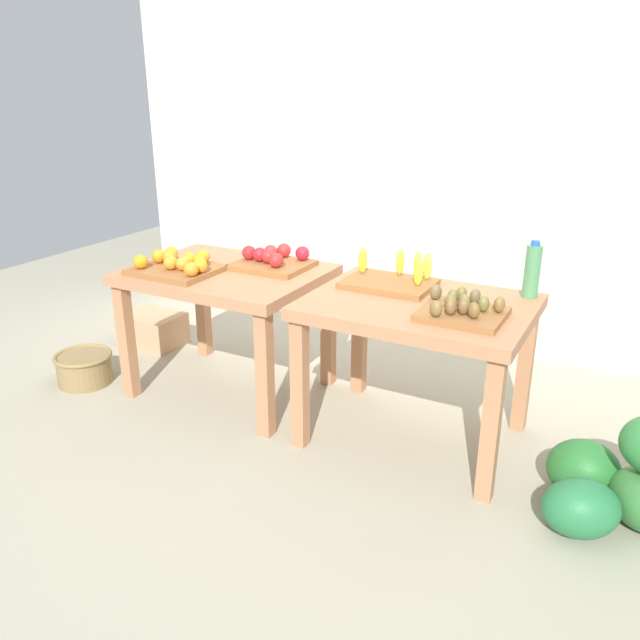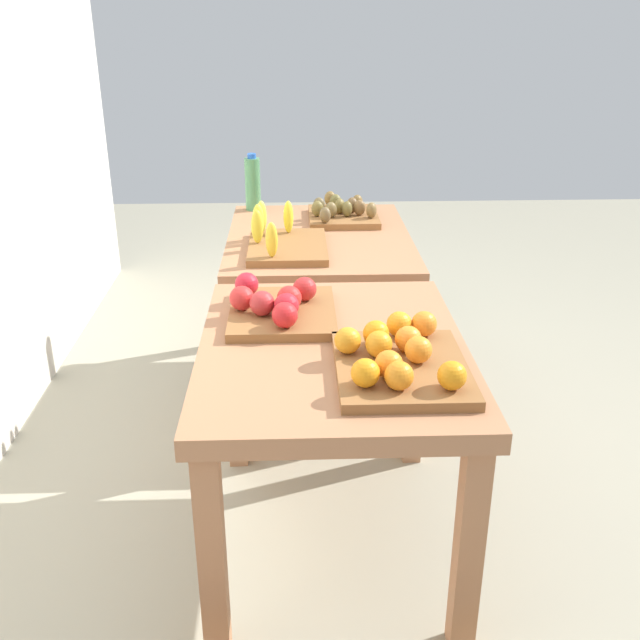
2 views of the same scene
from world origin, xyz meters
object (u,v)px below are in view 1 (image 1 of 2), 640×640
display_table_left (227,288)px  orange_bin (178,265)px  wicker_basket (84,367)px  kiwi_bin (462,309)px  banana_crate (393,279)px  watermelon_pile (616,482)px  cardboard_produce_box (153,329)px  water_bottle (532,271)px  apple_bin (273,260)px  display_table_right (418,322)px

display_table_left → orange_bin: size_ratio=2.28×
wicker_basket → kiwi_bin: bearing=6.1°
banana_crate → watermelon_pile: banana_crate is taller
display_table_left → cardboard_produce_box: bearing=161.1°
display_table_left → wicker_basket: bearing=-157.0°
kiwi_bin → water_bottle: water_bottle is taller
display_table_left → orange_bin: (-0.19, -0.17, 0.15)m
apple_bin → orange_bin: bearing=-139.4°
wicker_basket → water_bottle: bearing=15.4°
display_table_right → watermelon_pile: (0.96, -0.24, -0.44)m
display_table_right → cardboard_produce_box: display_table_right is taller
banana_crate → display_table_left: bearing=-170.2°
display_table_left → watermelon_pile: 2.14m
orange_bin → cardboard_produce_box: bearing=145.6°
apple_bin → watermelon_pile: apple_bin is taller
apple_bin → kiwi_bin: apple_bin is taller
display_table_right → cardboard_produce_box: size_ratio=2.60×
banana_crate → water_bottle: bearing=13.0°
display_table_left → kiwi_bin: kiwi_bin is taller
water_bottle → cardboard_produce_box: bearing=-179.8°
water_bottle → wicker_basket: 2.59m
orange_bin → cardboard_produce_box: size_ratio=1.14×
orange_bin → banana_crate: 1.16m
apple_bin → watermelon_pile: size_ratio=0.65×
orange_bin → kiwi_bin: 1.55m
kiwi_bin → banana_crate: bearing=147.8°
cardboard_produce_box → wicker_basket: bearing=-85.4°
display_table_left → apple_bin: bearing=39.5°
display_table_right → apple_bin: 0.95m
orange_bin → water_bottle: 1.82m
watermelon_pile → cardboard_produce_box: watermelon_pile is taller
water_bottle → watermelon_pile: water_bottle is taller
display_table_left → orange_bin: orange_bin is taller
kiwi_bin → watermelon_pile: 0.93m
banana_crate → watermelon_pile: (1.16, -0.39, -0.58)m
water_bottle → watermelon_pile: bearing=-46.7°
banana_crate → kiwi_bin: 0.52m
display_table_left → cardboard_produce_box: (-0.88, 0.30, -0.52)m
kiwi_bin → watermelon_pile: kiwi_bin is taller
cardboard_produce_box → display_table_right: bearing=-8.5°
display_table_right → kiwi_bin: 0.30m
wicker_basket → cardboard_produce_box: size_ratio=0.85×
display_table_left → kiwi_bin: (1.36, -0.12, 0.14)m
orange_bin → wicker_basket: orange_bin is taller
orange_bin → watermelon_pile: 2.34m
display_table_right → display_table_left: bearing=180.0°
kiwi_bin → cardboard_produce_box: (-2.24, 0.42, -0.66)m
apple_bin → wicker_basket: (-1.03, -0.52, -0.67)m
banana_crate → water_bottle: water_bottle is taller
banana_crate → cardboard_produce_box: size_ratio=1.10×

